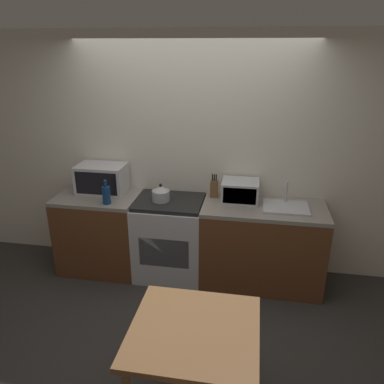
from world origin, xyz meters
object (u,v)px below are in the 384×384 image
toaster_oven (240,191)px  dining_table (194,341)px  bottle (106,195)px  microwave (102,179)px  kettle (161,193)px  stove_range (170,238)px

toaster_oven → dining_table: toaster_oven is taller
toaster_oven → dining_table: 1.88m
toaster_oven → dining_table: (-0.19, -1.84, -0.35)m
bottle → dining_table: size_ratio=0.32×
microwave → bottle: (0.17, -0.31, -0.06)m
kettle → dining_table: bearing=-69.2°
stove_range → microwave: (-0.79, 0.12, 0.61)m
bottle → dining_table: bottle is taller
kettle → dining_table: (0.64, -1.68, -0.32)m
stove_range → bottle: bottle is taller
kettle → toaster_oven: toaster_oven is taller
bottle → toaster_oven: bearing=13.6°
kettle → microwave: size_ratio=0.36×
kettle → bottle: size_ratio=0.74×
bottle → toaster_oven: size_ratio=0.67×
stove_range → kettle: (-0.08, -0.02, 0.53)m
stove_range → microwave: 1.00m
stove_range → dining_table: 1.81m
bottle → dining_table: (1.17, -1.51, -0.34)m
microwave → dining_table: bearing=-53.6°
stove_range → dining_table: bearing=-72.0°
kettle → microwave: 0.72m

